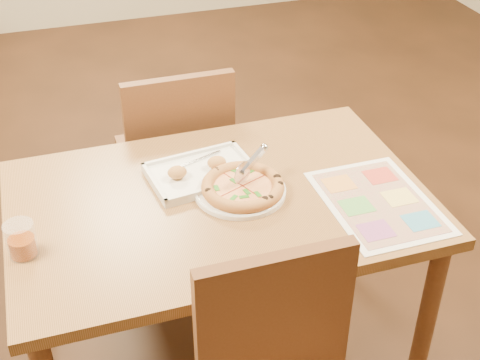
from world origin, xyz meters
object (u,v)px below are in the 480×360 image
object	(u,v)px
dining_table	(219,219)
pizza	(243,187)
appetizer_tray	(201,173)
menu	(378,202)
plate	(240,191)
pizza_cutter	(250,164)
chair_far	(177,144)
glass_tumbler	(21,242)

from	to	relation	value
dining_table	pizza	distance (m)	0.14
appetizer_tray	pizza	bearing A→B (deg)	-53.98
menu	dining_table	bearing A→B (deg)	159.14
plate	appetizer_tray	world-z (taller)	appetizer_tray
plate	pizza	world-z (taller)	pizza
dining_table	pizza_cutter	xyz separation A→B (m)	(0.11, 0.03, 0.17)
appetizer_tray	dining_table	bearing A→B (deg)	-81.11
pizza	menu	size ratio (longest dim) A/B	0.59
chair_far	glass_tumbler	distance (m)	0.94
chair_far	glass_tumbler	size ratio (longest dim) A/B	4.49
chair_far	menu	world-z (taller)	chair_far
plate	pizza	bearing A→B (deg)	-56.97
dining_table	chair_far	world-z (taller)	chair_far
pizza	menu	bearing A→B (deg)	-23.94
plate	glass_tumbler	xyz separation A→B (m)	(-0.67, -0.10, 0.04)
dining_table	pizza	world-z (taller)	pizza
chair_far	appetizer_tray	xyz separation A→B (m)	(-0.02, -0.47, 0.17)
chair_far	dining_table	bearing A→B (deg)	90.00
appetizer_tray	menu	xyz separation A→B (m)	(0.48, -0.31, -0.01)
glass_tumbler	pizza_cutter	bearing A→B (deg)	9.84
pizza	pizza_cutter	bearing A→B (deg)	45.22
chair_far	plate	distance (m)	0.62
pizza	plate	bearing A→B (deg)	123.03
pizza	glass_tumbler	bearing A→B (deg)	-172.63
plate	glass_tumbler	bearing A→B (deg)	-171.79
pizza_cutter	glass_tumbler	xyz separation A→B (m)	(-0.71, -0.12, -0.04)
dining_table	pizza	xyz separation A→B (m)	(0.08, -0.01, 0.11)
dining_table	appetizer_tray	world-z (taller)	appetizer_tray
dining_table	pizza	size ratio (longest dim) A/B	4.95
pizza	pizza_cutter	size ratio (longest dim) A/B	1.99
plate	appetizer_tray	bearing A→B (deg)	126.23
dining_table	plate	distance (m)	0.12
glass_tumbler	pizza	bearing A→B (deg)	7.37
appetizer_tray	pizza_cutter	bearing A→B (deg)	-36.62
pizza	appetizer_tray	bearing A→B (deg)	126.02
plate	pizza_cutter	world-z (taller)	pizza_cutter
pizza_cutter	menu	size ratio (longest dim) A/B	0.30
chair_far	pizza_cutter	xyz separation A→B (m)	(0.11, -0.57, 0.24)
plate	menu	distance (m)	0.43
glass_tumbler	menu	bearing A→B (deg)	-4.57
menu	glass_tumbler	bearing A→B (deg)	175.43
dining_table	menu	bearing A→B (deg)	-20.86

